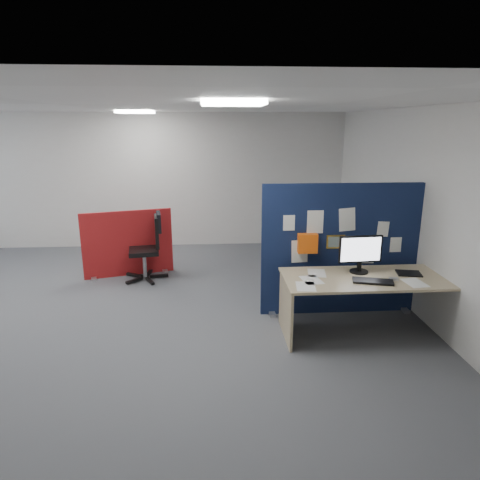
{
  "coord_description": "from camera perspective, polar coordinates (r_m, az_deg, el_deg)",
  "views": [
    {
      "loc": [
        1.78,
        -5.27,
        2.49
      ],
      "look_at": [
        2.15,
        0.14,
        1.0
      ],
      "focal_mm": 32.0,
      "sensor_mm": 36.0,
      "label": 1
    }
  ],
  "objects": [
    {
      "name": "floor",
      "position": [
        6.1,
        -20.79,
        -9.82
      ],
      "size": [
        9.0,
        9.0,
        0.0
      ],
      "primitive_type": "plane",
      "color": "#55585D",
      "rests_on": "ground"
    },
    {
      "name": "ceiling",
      "position": [
        5.57,
        -23.5,
        16.31
      ],
      "size": [
        9.0,
        7.0,
        0.02
      ],
      "primitive_type": "cube",
      "color": "white",
      "rests_on": "wall_back"
    },
    {
      "name": "wall_back",
      "position": [
        9.02,
        -15.35,
        7.54
      ],
      "size": [
        9.0,
        0.02,
        2.7
      ],
      "primitive_type": "cube",
      "color": "silver",
      "rests_on": "floor"
    },
    {
      "name": "wall_right",
      "position": [
        6.04,
        23.01,
        3.24
      ],
      "size": [
        0.02,
        7.0,
        2.7
      ],
      "primitive_type": "cube",
      "color": "silver",
      "rests_on": "floor"
    },
    {
      "name": "ceiling_lights",
      "position": [
        6.12,
        -18.31,
        16.3
      ],
      "size": [
        4.1,
        4.1,
        0.04
      ],
      "color": "white",
      "rests_on": "ceiling"
    },
    {
      "name": "navy_divider",
      "position": [
        5.77,
        13.29,
        -1.31
      ],
      "size": [
        2.13,
        0.3,
        1.76
      ],
      "color": "#101A3B",
      "rests_on": "floor"
    },
    {
      "name": "main_desk",
      "position": [
        5.37,
        16.09,
        -6.26
      ],
      "size": [
        1.94,
        0.86,
        0.73
      ],
      "color": "tan",
      "rests_on": "floor"
    },
    {
      "name": "monitor_main",
      "position": [
        5.35,
        15.75,
        -1.58
      ],
      "size": [
        0.53,
        0.22,
        0.46
      ],
      "rotation": [
        0.0,
        0.0,
        0.06
      ],
      "color": "black",
      "rests_on": "main_desk"
    },
    {
      "name": "keyboard",
      "position": [
        5.13,
        17.3,
        -5.27
      ],
      "size": [
        0.48,
        0.29,
        0.02
      ],
      "primitive_type": "cube",
      "rotation": [
        0.0,
        0.0,
        -0.27
      ],
      "color": "black",
      "rests_on": "main_desk"
    },
    {
      "name": "mouse",
      "position": [
        5.27,
        19.82,
        -4.94
      ],
      "size": [
        0.11,
        0.07,
        0.03
      ],
      "primitive_type": "cube",
      "rotation": [
        0.0,
        0.0,
        -0.13
      ],
      "color": "#A9AAAF",
      "rests_on": "main_desk"
    },
    {
      "name": "paper_tray",
      "position": [
        5.56,
        21.58,
        -4.15
      ],
      "size": [
        0.32,
        0.27,
        0.01
      ],
      "primitive_type": "cube",
      "rotation": [
        0.0,
        0.0,
        -0.21
      ],
      "color": "black",
      "rests_on": "main_desk"
    },
    {
      "name": "red_divider",
      "position": [
        7.36,
        -14.71,
        -0.54
      ],
      "size": [
        1.43,
        0.43,
        1.1
      ],
      "rotation": [
        0.0,
        0.0,
        0.27
      ],
      "color": "#A2151D",
      "rests_on": "floor"
    },
    {
      "name": "office_chair",
      "position": [
        7.06,
        -11.85,
        -0.37
      ],
      "size": [
        0.71,
        0.71,
        1.09
      ],
      "rotation": [
        0.0,
        0.0,
        0.15
      ],
      "color": "black",
      "rests_on": "floor"
    },
    {
      "name": "desk_papers",
      "position": [
        5.08,
        12.79,
        -5.27
      ],
      "size": [
        1.51,
        0.75,
        0.0
      ],
      "color": "white",
      "rests_on": "main_desk"
    }
  ]
}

